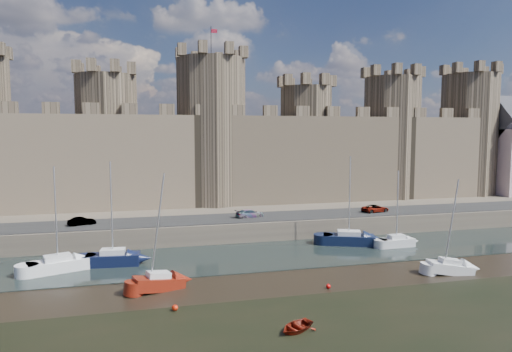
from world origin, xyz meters
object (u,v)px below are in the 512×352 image
at_px(car_2, 250,213).
at_px(car_3, 375,209).
at_px(sailboat_0, 58,264).
at_px(car_1, 82,221).
at_px(sailboat_3, 349,238).
at_px(sailboat_1, 113,258).
at_px(sailboat_5, 450,267).
at_px(sailboat_4, 159,282).
at_px(sailboat_2, 396,241).

height_order(car_2, car_3, car_2).
bearing_deg(car_2, sailboat_0, 102.98).
xyz_separation_m(car_1, sailboat_0, (-1.06, -10.78, -2.22)).
bearing_deg(sailboat_3, sailboat_0, -152.66).
xyz_separation_m(sailboat_1, sailboat_5, (32.45, -10.92, -0.15)).
relative_size(sailboat_1, sailboat_4, 1.04).
distance_m(sailboat_2, sailboat_3, 5.67).
xyz_separation_m(car_2, car_3, (18.32, -0.57, -0.01)).
xyz_separation_m(sailboat_0, sailboat_5, (37.67, -10.00, -0.12)).
distance_m(sailboat_3, sailboat_5, 13.81).
distance_m(car_2, sailboat_2, 19.06).
bearing_deg(sailboat_5, sailboat_3, 120.22).
bearing_deg(car_2, sailboat_4, 132.66).
relative_size(car_1, sailboat_4, 0.31).
relative_size(car_1, sailboat_2, 0.35).
distance_m(car_1, sailboat_0, 11.05).
xyz_separation_m(car_1, sailboat_5, (36.60, -20.78, -2.34)).
xyz_separation_m(car_2, sailboat_4, (-12.75, -18.71, -2.31)).
xyz_separation_m(car_3, sailboat_0, (-40.64, -10.35, -2.25)).
distance_m(sailboat_1, sailboat_2, 32.96).
height_order(sailboat_2, sailboat_4, sailboat_4).
distance_m(car_1, sailboat_4, 20.55).
bearing_deg(car_1, sailboat_1, -176.31).
bearing_deg(sailboat_3, car_2, 165.77).
xyz_separation_m(sailboat_0, sailboat_1, (5.21, 0.92, 0.03)).
bearing_deg(sailboat_0, sailboat_1, -10.14).
distance_m(car_2, sailboat_1, 19.94).
distance_m(sailboat_1, sailboat_4, 9.74).
xyz_separation_m(car_2, sailboat_5, (15.35, -20.91, -2.38)).
distance_m(sailboat_0, sailboat_4, 12.34).
relative_size(car_3, sailboat_5, 0.43).
bearing_deg(car_1, sailboat_3, -122.77).
height_order(car_2, sailboat_4, sailboat_4).
bearing_deg(sailboat_1, sailboat_2, 4.87).
height_order(car_1, sailboat_1, sailboat_1).
bearing_deg(sailboat_3, sailboat_5, -48.34).
xyz_separation_m(car_3, sailboat_2, (-2.47, -9.76, -2.30)).
height_order(car_2, sailboat_3, sailboat_3).
height_order(car_1, sailboat_0, sailboat_0).
distance_m(car_3, sailboat_5, 20.70).
xyz_separation_m(sailboat_2, sailboat_5, (-0.51, -10.58, -0.07)).
xyz_separation_m(sailboat_0, sailboat_2, (38.17, 0.58, -0.05)).
bearing_deg(car_3, sailboat_5, 160.47).
distance_m(car_1, car_3, 39.58).
bearing_deg(sailboat_5, car_1, 161.11).
relative_size(sailboat_3, sailboat_4, 1.05).
xyz_separation_m(sailboat_1, sailboat_2, (32.96, -0.33, -0.08)).
relative_size(sailboat_0, sailboat_3, 0.96).
relative_size(car_2, sailboat_0, 0.37).
height_order(sailboat_3, sailboat_4, sailboat_3).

